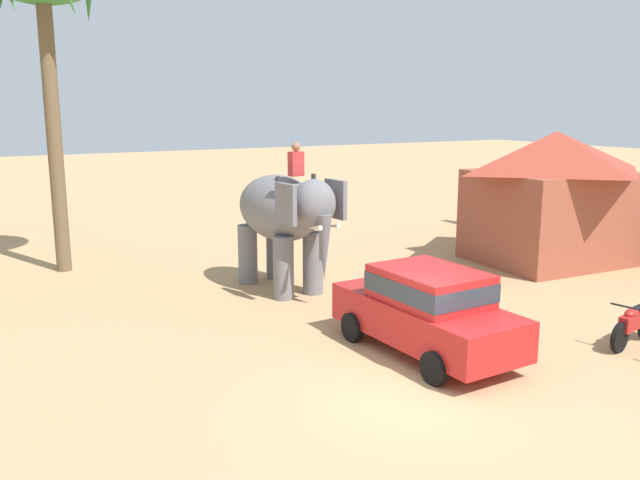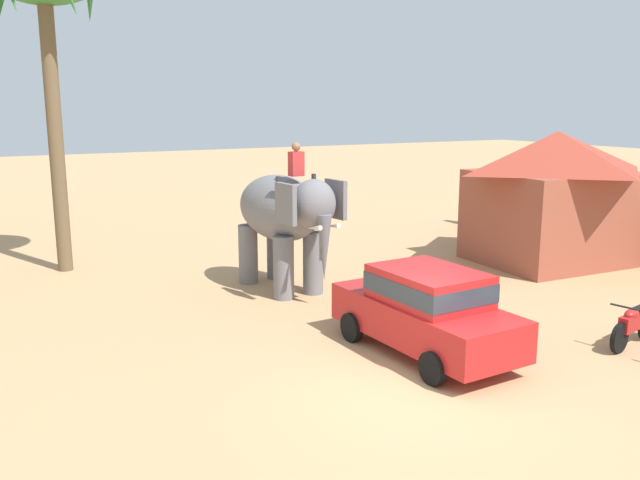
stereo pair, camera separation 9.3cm
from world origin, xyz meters
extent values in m
plane|color=tan|center=(0.00, 0.00, 0.00)|extent=(120.00, 120.00, 0.00)
cube|color=red|center=(1.32, 1.38, 0.68)|extent=(1.85, 4.16, 0.76)
cube|color=red|center=(1.32, 1.28, 1.38)|extent=(1.63, 2.15, 0.64)
cube|color=#2D3842|center=(1.32, 1.28, 1.38)|extent=(1.66, 2.18, 0.35)
cylinder|color=black|center=(0.42, 2.62, 0.30)|extent=(0.20, 0.61, 0.60)
cylinder|color=black|center=(2.12, 2.68, 0.30)|extent=(0.20, 0.61, 0.60)
cylinder|color=black|center=(0.51, 0.08, 0.30)|extent=(0.20, 0.61, 0.60)
cylinder|color=black|center=(2.21, 0.14, 0.30)|extent=(0.20, 0.61, 0.60)
ellipsoid|color=slate|center=(0.90, 7.03, 2.15)|extent=(1.87, 3.23, 1.70)
cylinder|color=slate|center=(1.42, 6.14, 0.80)|extent=(0.52, 0.52, 1.60)
cylinder|color=slate|center=(0.55, 6.06, 0.80)|extent=(0.52, 0.52, 1.60)
cylinder|color=slate|center=(1.26, 7.99, 0.80)|extent=(0.52, 0.52, 1.60)
cylinder|color=slate|center=(0.38, 7.92, 0.80)|extent=(0.52, 0.52, 1.60)
ellipsoid|color=slate|center=(1.05, 5.41, 2.45)|extent=(1.19, 1.10, 1.20)
cube|color=slate|center=(1.76, 5.57, 2.50)|extent=(0.19, 0.81, 0.96)
cube|color=slate|center=(0.32, 5.44, 2.50)|extent=(0.19, 0.81, 0.96)
cone|color=slate|center=(1.09, 4.96, 1.45)|extent=(0.39, 0.39, 1.60)
cone|color=beige|center=(1.34, 5.03, 1.95)|extent=(0.17, 0.57, 0.21)
cone|color=beige|center=(0.83, 4.99, 1.95)|extent=(0.17, 0.57, 0.21)
cube|color=red|center=(0.98, 6.18, 3.35)|extent=(0.36, 0.27, 0.60)
sphere|color=#8E6647|center=(0.98, 6.18, 3.77)|extent=(0.22, 0.22, 0.22)
cylinder|color=#333338|center=(1.50, 6.23, 2.80)|extent=(0.12, 0.12, 0.55)
cylinder|color=#333338|center=(0.46, 6.13, 2.80)|extent=(0.12, 0.12, 0.55)
cylinder|color=black|center=(4.66, -0.49, 0.30)|extent=(0.61, 0.22, 0.60)
cube|color=red|center=(5.25, -0.36, 0.52)|extent=(1.04, 0.40, 0.32)
ellipsoid|color=red|center=(5.10, -0.39, 0.70)|extent=(0.48, 0.32, 0.20)
cylinder|color=black|center=(4.75, -0.47, 0.92)|extent=(0.15, 0.55, 0.04)
cylinder|color=brown|center=(-3.79, 11.82, 4.07)|extent=(0.42, 0.42, 8.14)
cube|color=#994C38|center=(9.55, 5.72, 1.40)|extent=(4.59, 3.83, 2.80)
pyramid|color=#9E3828|center=(9.55, 5.72, 3.40)|extent=(5.22, 4.46, 1.20)
camera|label=1|loc=(-6.57, -8.48, 4.80)|focal=37.56mm
camera|label=2|loc=(-6.49, -8.52, 4.80)|focal=37.56mm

